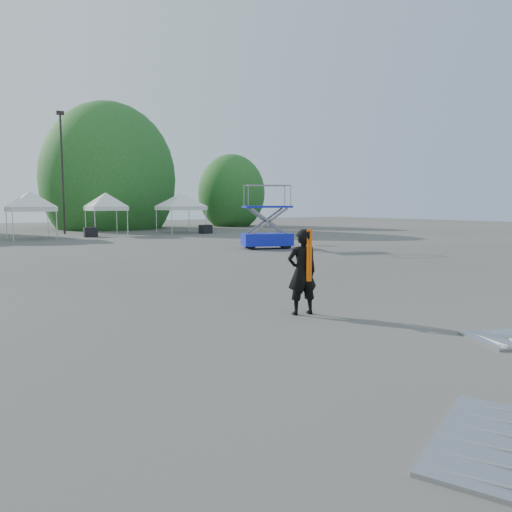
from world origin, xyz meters
TOP-DOWN VIEW (x-y plane):
  - ground at (0.00, 0.00)m, footprint 120.00×120.00m
  - light_pole_east at (3.00, 32.00)m, footprint 0.60×0.25m
  - tree_mid_e at (9.00, 39.00)m, footprint 5.12×5.12m
  - tree_far_e at (22.00, 37.00)m, footprint 3.84×3.84m
  - tent_e at (-0.35, 27.10)m, footprint 4.17×4.17m
  - tent_f at (5.41, 28.73)m, footprint 3.86×3.86m
  - tent_g at (11.58, 28.16)m, footprint 4.67×4.67m
  - man at (0.10, -1.88)m, footprint 0.79×0.62m
  - scissor_lift at (8.98, 11.95)m, footprint 2.99×2.21m
  - barrier_left at (-2.14, -7.69)m, footprint 2.42×1.84m
  - crate_mid at (3.68, 27.06)m, footprint 1.03×0.85m
  - crate_east at (12.86, 26.18)m, footprint 1.06×0.90m

SIDE VIEW (x-z plane):
  - ground at x=0.00m, z-range 0.00..0.00m
  - barrier_left at x=-2.14m, z-range 0.00..0.07m
  - crate_east at x=12.86m, z-range 0.00..0.72m
  - crate_mid at x=3.68m, z-range 0.00..0.73m
  - man at x=0.10m, z-range 0.00..1.91m
  - scissor_lift at x=8.98m, z-range 0.01..3.48m
  - tent_f at x=5.41m, z-range 1.12..5.00m
  - tent_e at x=-0.35m, z-range 1.12..5.00m
  - tent_g at x=11.58m, z-range 1.12..5.00m
  - tree_far_e at x=22.00m, z-range 0.70..6.55m
  - tree_mid_e at x=9.00m, z-range 0.94..8.74m
  - light_pole_east at x=3.00m, z-range 0.62..10.42m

